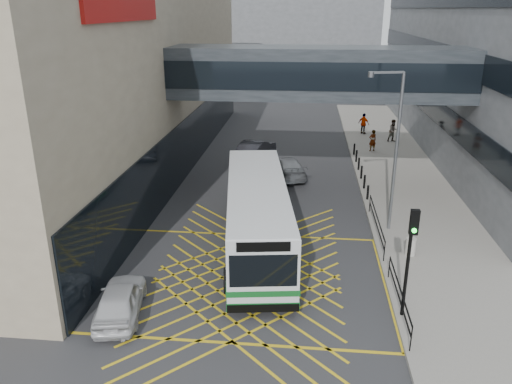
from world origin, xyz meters
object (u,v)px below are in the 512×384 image
(bus, at_px, (257,214))
(pedestrian_c, at_px, (364,124))
(litter_bin, at_px, (411,247))
(car_silver, at_px, (287,167))
(pedestrian_b, at_px, (393,131))
(street_lamp, at_px, (393,143))
(car_dark, at_px, (256,150))
(pedestrian_a, at_px, (373,140))
(car_white, at_px, (120,299))
(traffic_light, at_px, (410,248))

(bus, bearing_deg, pedestrian_c, 64.80)
(bus, distance_m, litter_bin, 7.45)
(litter_bin, distance_m, pedestrian_c, 24.44)
(car_silver, xyz_separation_m, pedestrian_b, (8.85, 10.16, 0.39))
(street_lamp, bearing_deg, pedestrian_b, 67.18)
(pedestrian_b, bearing_deg, pedestrian_c, 111.46)
(car_dark, height_order, pedestrian_c, pedestrian_c)
(bus, bearing_deg, car_silver, 77.28)
(bus, xyz_separation_m, car_dark, (-1.62, 15.21, -1.02))
(pedestrian_a, bearing_deg, pedestrian_c, -112.66)
(pedestrian_a, bearing_deg, car_white, 39.40)
(pedestrian_a, bearing_deg, street_lamp, 62.18)
(litter_bin, distance_m, pedestrian_a, 18.49)
(car_silver, distance_m, litter_bin, 13.21)
(car_white, relative_size, car_silver, 0.91)
(car_silver, bearing_deg, bus, 67.67)
(street_lamp, height_order, pedestrian_b, street_lamp)
(car_white, relative_size, car_dark, 0.84)
(street_lamp, bearing_deg, litter_bin, -88.70)
(litter_bin, height_order, pedestrian_a, pedestrian_a)
(bus, relative_size, traffic_light, 2.79)
(pedestrian_b, bearing_deg, bus, -133.19)
(car_dark, height_order, pedestrian_a, pedestrian_a)
(car_white, xyz_separation_m, traffic_light, (10.75, 0.75, 2.35))
(pedestrian_a, bearing_deg, bus, 43.28)
(car_white, distance_m, pedestrian_c, 32.75)
(street_lamp, distance_m, pedestrian_c, 21.86)
(car_white, xyz_separation_m, pedestrian_c, (12.17, 30.41, 0.42))
(car_dark, distance_m, pedestrian_c, 12.79)
(pedestrian_a, height_order, pedestrian_b, pedestrian_b)
(car_white, distance_m, street_lamp, 14.91)
(traffic_light, relative_size, pedestrian_b, 2.28)
(car_white, xyz_separation_m, car_dark, (3.02, 21.47, 0.12))
(traffic_light, height_order, litter_bin, traffic_light)
(traffic_light, height_order, pedestrian_a, traffic_light)
(bus, height_order, car_white, bus)
(street_lamp, bearing_deg, car_silver, 109.94)
(car_dark, bearing_deg, pedestrian_b, -134.98)
(traffic_light, bearing_deg, car_dark, 109.09)
(pedestrian_c, bearing_deg, bus, 109.93)
(car_dark, relative_size, car_silver, 1.08)
(car_silver, height_order, pedestrian_c, pedestrian_c)
(litter_bin, xyz_separation_m, pedestrian_a, (0.32, 18.48, 0.46))
(pedestrian_a, relative_size, pedestrian_b, 0.90)
(street_lamp, xyz_separation_m, litter_bin, (0.75, -2.91, -4.25))
(litter_bin, bearing_deg, car_silver, 118.90)
(bus, relative_size, car_dark, 2.42)
(car_silver, relative_size, traffic_light, 1.07)
(traffic_light, bearing_deg, litter_bin, 75.40)
(car_white, relative_size, traffic_light, 0.97)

